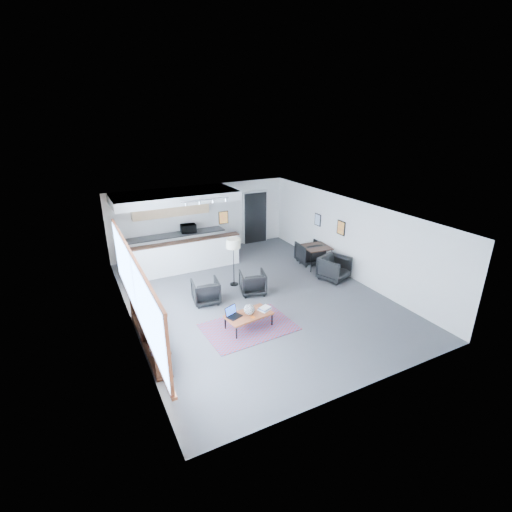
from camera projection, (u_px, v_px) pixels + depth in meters
name	position (u px, v px, depth m)	size (l,w,h in m)	color
room	(254.00, 256.00, 10.61)	(7.02, 9.02, 2.62)	#47474A
window	(135.00, 288.00, 8.34)	(0.10, 5.95, 1.66)	#8CBFFF
console	(149.00, 332.00, 8.70)	(0.35, 3.00, 0.80)	black
kitchenette	(176.00, 226.00, 13.15)	(4.20, 1.96, 2.60)	white
doorway	(255.00, 217.00, 15.34)	(1.10, 0.12, 2.15)	black
track_light	(206.00, 201.00, 11.74)	(1.60, 0.07, 0.15)	silver
wall_art_lower	(341.00, 228.00, 12.33)	(0.03, 0.38, 0.48)	black
wall_art_upper	(318.00, 220.00, 13.43)	(0.03, 0.34, 0.44)	black
kilim_rug	(249.00, 327.00, 9.51)	(2.33, 1.65, 0.01)	#532B41
coffee_table	(249.00, 315.00, 9.38)	(1.24, 0.77, 0.38)	brown
laptop	(233.00, 313.00, 9.26)	(0.44, 0.40, 0.25)	black
ceramic_pot	(249.00, 309.00, 9.32)	(0.28, 0.28, 0.28)	gray
book_stack	(265.00, 308.00, 9.55)	(0.37, 0.34, 0.09)	silver
coaster	(253.00, 317.00, 9.23)	(0.13, 0.13, 0.01)	#E5590C
armchair_left	(206.00, 290.00, 10.62)	(0.74, 0.69, 0.76)	black
armchair_right	(253.00, 282.00, 11.17)	(0.74, 0.69, 0.76)	black
floor_lamp	(233.00, 245.00, 11.36)	(0.45, 0.45, 1.54)	black
dining_table	(316.00, 248.00, 13.00)	(0.98, 0.98, 0.75)	black
dining_chair_near	(334.00, 269.00, 12.10)	(0.72, 0.67, 0.74)	black
dining_chair_far	(310.00, 253.00, 13.42)	(0.71, 0.67, 0.73)	black
microwave	(188.00, 227.00, 13.84)	(0.56, 0.31, 0.38)	black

